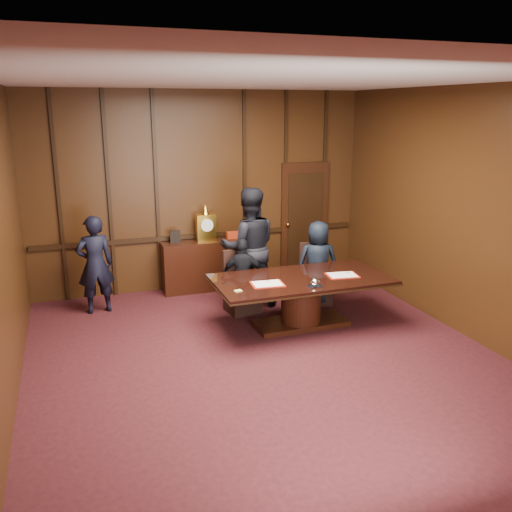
{
  "coord_description": "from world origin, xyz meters",
  "views": [
    {
      "loc": [
        -2.28,
        -5.88,
        3.18
      ],
      "look_at": [
        0.31,
        1.47,
        1.05
      ],
      "focal_mm": 38.0,
      "sensor_mm": 36.0,
      "label": 1
    }
  ],
  "objects_px": {
    "signatory_right": "(318,263)",
    "witness_left": "(95,265)",
    "witness_right": "(249,247)",
    "signatory_left": "(243,276)",
    "sideboard": "(207,263)",
    "conference_table": "(301,294)"
  },
  "relations": [
    {
      "from": "signatory_left",
      "to": "sideboard",
      "type": "bearing_deg",
      "value": -65.29
    },
    {
      "from": "signatory_right",
      "to": "witness_left",
      "type": "height_order",
      "value": "witness_left"
    },
    {
      "from": "sideboard",
      "to": "witness_left",
      "type": "xyz_separation_m",
      "value": [
        -1.95,
        -0.54,
        0.31
      ]
    },
    {
      "from": "witness_right",
      "to": "sideboard",
      "type": "bearing_deg",
      "value": -55.95
    },
    {
      "from": "sideboard",
      "to": "witness_right",
      "type": "height_order",
      "value": "witness_right"
    },
    {
      "from": "sideboard",
      "to": "signatory_right",
      "type": "bearing_deg",
      "value": -41.28
    },
    {
      "from": "signatory_right",
      "to": "conference_table",
      "type": "bearing_deg",
      "value": 64.63
    },
    {
      "from": "signatory_left",
      "to": "witness_right",
      "type": "xyz_separation_m",
      "value": [
        0.21,
        0.34,
        0.37
      ]
    },
    {
      "from": "signatory_left",
      "to": "witness_left",
      "type": "xyz_separation_m",
      "value": [
        -2.2,
        0.82,
        0.18
      ]
    },
    {
      "from": "signatory_left",
      "to": "signatory_right",
      "type": "distance_m",
      "value": 1.3
    },
    {
      "from": "signatory_left",
      "to": "signatory_right",
      "type": "bearing_deg",
      "value": -165.67
    },
    {
      "from": "conference_table",
      "to": "sideboard",
      "type": "bearing_deg",
      "value": 112.6
    },
    {
      "from": "sideboard",
      "to": "conference_table",
      "type": "xyz_separation_m",
      "value": [
        0.9,
        -2.16,
        0.02
      ]
    },
    {
      "from": "signatory_left",
      "to": "signatory_right",
      "type": "xyz_separation_m",
      "value": [
        1.3,
        0.0,
        0.1
      ]
    },
    {
      "from": "conference_table",
      "to": "signatory_left",
      "type": "xyz_separation_m",
      "value": [
        -0.65,
        0.8,
        0.1
      ]
    },
    {
      "from": "witness_left",
      "to": "witness_right",
      "type": "distance_m",
      "value": 2.47
    },
    {
      "from": "sideboard",
      "to": "signatory_left",
      "type": "height_order",
      "value": "sideboard"
    },
    {
      "from": "signatory_right",
      "to": "witness_right",
      "type": "relative_size",
      "value": 0.72
    },
    {
      "from": "signatory_right",
      "to": "witness_left",
      "type": "xyz_separation_m",
      "value": [
        -3.5,
        0.82,
        0.08
      ]
    },
    {
      "from": "conference_table",
      "to": "witness_left",
      "type": "xyz_separation_m",
      "value": [
        -2.85,
        1.62,
        0.28
      ]
    },
    {
      "from": "witness_left",
      "to": "witness_right",
      "type": "relative_size",
      "value": 0.8
    },
    {
      "from": "signatory_right",
      "to": "witness_right",
      "type": "height_order",
      "value": "witness_right"
    }
  ]
}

